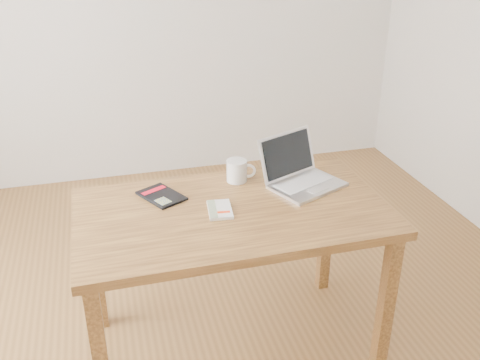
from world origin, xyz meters
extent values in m
plane|color=brown|center=(0.00, 0.00, 0.00)|extent=(4.00, 4.00, 0.00)
cube|color=brown|center=(0.15, -0.07, 0.73)|extent=(1.31, 0.75, 0.04)
cube|color=brown|center=(0.75, -0.38, 0.35)|extent=(0.06, 0.06, 0.71)
cube|color=brown|center=(-0.45, 0.24, 0.35)|extent=(0.06, 0.06, 0.71)
cube|color=brown|center=(0.74, 0.25, 0.35)|extent=(0.06, 0.06, 0.71)
cube|color=silver|center=(0.10, -0.08, 0.76)|extent=(0.12, 0.17, 0.01)
cube|color=white|center=(0.10, -0.08, 0.76)|extent=(0.11, 0.17, 0.01)
cube|color=gray|center=(0.06, -0.07, 0.76)|extent=(0.05, 0.16, 0.00)
cube|color=red|center=(0.10, -0.11, 0.76)|extent=(0.05, 0.02, 0.00)
cube|color=black|center=(-0.12, 0.11, 0.76)|extent=(0.22, 0.25, 0.01)
cube|color=red|center=(-0.15, 0.17, 0.76)|extent=(0.12, 0.08, 0.00)
cube|color=gray|center=(-0.12, 0.05, 0.76)|extent=(0.08, 0.08, 0.00)
cube|color=silver|center=(0.53, 0.04, 0.76)|extent=(0.37, 0.33, 0.01)
cube|color=silver|center=(0.52, 0.06, 0.77)|extent=(0.29, 0.21, 0.00)
cube|color=#BCBCC1|center=(0.56, -0.02, 0.77)|extent=(0.11, 0.08, 0.00)
cube|color=silver|center=(0.48, 0.16, 0.86)|extent=(0.31, 0.19, 0.20)
cube|color=black|center=(0.48, 0.16, 0.87)|extent=(0.28, 0.16, 0.18)
cylinder|color=white|center=(0.24, 0.18, 0.80)|extent=(0.10, 0.10, 0.10)
cylinder|color=black|center=(0.24, 0.18, 0.85)|extent=(0.08, 0.08, 0.01)
torus|color=white|center=(0.29, 0.17, 0.80)|extent=(0.07, 0.03, 0.07)
camera|label=1|loc=(-0.33, -1.97, 1.84)|focal=40.00mm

